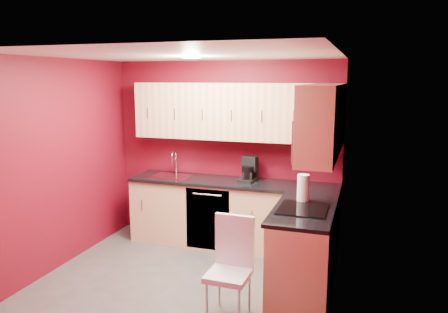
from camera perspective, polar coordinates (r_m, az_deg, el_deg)
The scene contains 21 objects.
floor at distance 5.14m, azimuth -5.23°, elevation -15.93°, with size 3.20×3.20×0.00m, color #524F4C.
ceiling at distance 4.63m, azimuth -5.75°, elevation 13.10°, with size 3.20×3.20×0.00m, color white.
wall_back at distance 6.11m, azimuth 0.16°, elevation 0.67°, with size 3.20×3.20×0.00m, color #610918.
wall_front at distance 3.45m, azimuth -15.56°, elevation -7.22°, with size 3.20×3.20×0.00m, color #610918.
wall_left at distance 5.56m, azimuth -20.78°, elevation -0.96°, with size 3.00×3.00×0.00m, color #610918.
wall_right at distance 4.35m, azimuth 14.24°, elevation -3.56°, with size 3.00×3.00×0.00m, color #610918.
base_cabinets_back at distance 5.96m, azimuth 1.10°, elevation -7.64°, with size 2.80×0.60×0.87m, color tan.
base_cabinets_right at distance 4.87m, azimuth 10.43°, elevation -12.01°, with size 0.60×1.30×0.87m, color tan.
countertop_back at distance 5.83m, azimuth 1.07°, elevation -3.42°, with size 2.80×0.63×0.04m, color black.
countertop_right at distance 4.70m, azimuth 10.40°, elevation -6.93°, with size 0.63×1.27×0.04m, color black.
upper_cabinets_back at distance 5.81m, azimuth 1.51°, elevation 5.89°, with size 2.80×0.35×0.75m, color #E8BA83.
upper_cabinets_right at distance 4.70m, azimuth 12.84°, elevation 5.38°, with size 0.35×1.55×0.75m.
microwave at distance 4.49m, azimuth 12.03°, elevation 2.28°, with size 0.42×0.76×0.42m.
cooktop at distance 4.66m, azimuth 10.29°, elevation -6.75°, with size 0.50×0.55×0.01m, color black.
sink at distance 6.15m, azimuth -6.92°, elevation -2.25°, with size 0.52×0.42×0.35m.
dishwasher_front at distance 5.78m, azimuth -2.15°, elevation -8.23°, with size 0.60×0.02×0.82m, color black.
downlight at distance 4.90m, azimuth -4.29°, elevation 12.78°, with size 0.20×0.20×0.01m, color white.
coffee_maker at distance 5.78m, azimuth 3.13°, elevation -1.66°, with size 0.20×0.26×0.33m, color black, non-canonical shape.
napkin_holder at distance 5.78m, azimuth 3.11°, elevation -2.66°, with size 0.12×0.12×0.13m, color black, non-canonical shape.
paper_towel at distance 4.91m, azimuth 10.29°, elevation -4.10°, with size 0.18×0.18×0.31m, color white, non-canonical shape.
dining_chair at distance 4.25m, azimuth 0.61°, elevation -14.53°, with size 0.39×0.41×0.97m, color white, non-canonical shape.
Camera 1 is at (1.86, -4.23, 2.26)m, focal length 35.00 mm.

